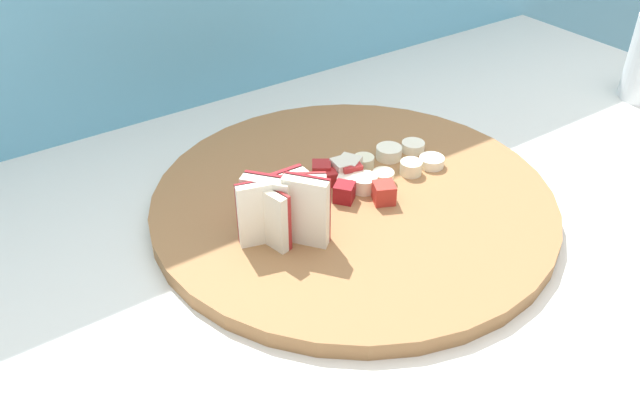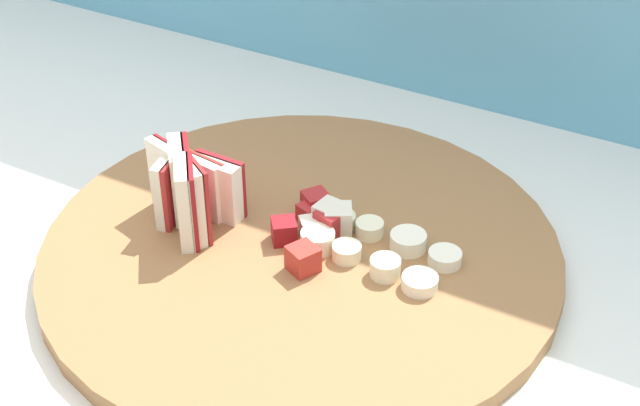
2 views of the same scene
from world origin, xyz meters
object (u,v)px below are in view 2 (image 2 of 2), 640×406
at_px(apple_dice_pile, 318,224).
at_px(cutting_board, 297,251).
at_px(banana_slice_rows, 377,248).
at_px(apple_wedge_fan, 190,189).

bearing_deg(apple_dice_pile, cutting_board, -116.66).
bearing_deg(apple_dice_pile, banana_slice_rows, -1.34).
bearing_deg(banana_slice_rows, apple_dice_pile, 178.66).
height_order(apple_wedge_fan, apple_dice_pile, apple_wedge_fan).
bearing_deg(cutting_board, banana_slice_rows, 15.24).
bearing_deg(banana_slice_rows, cutting_board, -164.76).
relative_size(cutting_board, banana_slice_rows, 3.41).
xyz_separation_m(apple_wedge_fan, apple_dice_pile, (0.10, 0.03, -0.02)).
distance_m(apple_wedge_fan, banana_slice_rows, 0.16).
xyz_separation_m(apple_wedge_fan, banana_slice_rows, (0.15, 0.03, -0.02)).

